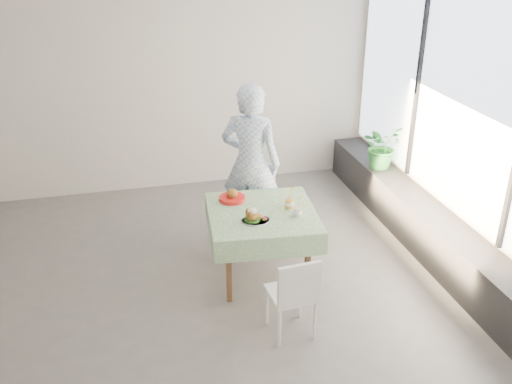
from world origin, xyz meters
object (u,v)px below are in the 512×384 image
object	(u,v)px
chair_far	(259,221)
main_dish	(254,217)
chair_near	(291,309)
juice_cup_orange	(289,203)
potted_plant	(382,146)
cafe_table	(262,237)
diner	(251,164)

from	to	relation	value
chair_far	main_dish	xyz separation A→B (m)	(-0.27, -0.85, 0.52)
main_dish	chair_near	bearing A→B (deg)	-78.96
juice_cup_orange	potted_plant	distance (m)	2.07
chair_near	potted_plant	distance (m)	2.97
cafe_table	diner	distance (m)	0.96
chair_near	main_dish	distance (m)	0.94
cafe_table	chair_near	world-z (taller)	chair_near
juice_cup_orange	chair_far	bearing A→B (deg)	101.56
chair_near	juice_cup_orange	bearing A→B (deg)	74.67
diner	potted_plant	xyz separation A→B (m)	(1.80, 0.46, -0.12)
cafe_table	diner	world-z (taller)	diner
juice_cup_orange	potted_plant	size ratio (longest dim) A/B	0.47
main_dish	diner	bearing A→B (deg)	78.06
main_dish	cafe_table	bearing A→B (deg)	54.51
chair_far	juice_cup_orange	distance (m)	0.86
chair_near	chair_far	bearing A→B (deg)	85.60
juice_cup_orange	cafe_table	bearing A→B (deg)	-178.11
cafe_table	main_dish	bearing A→B (deg)	-125.49
cafe_table	potted_plant	xyz separation A→B (m)	(1.89, 1.30, 0.32)
cafe_table	main_dish	xyz separation A→B (m)	(-0.13, -0.18, 0.33)
cafe_table	juice_cup_orange	distance (m)	0.44
diner	potted_plant	world-z (taller)	diner
chair_far	chair_near	world-z (taller)	chair_far
potted_plant	main_dish	bearing A→B (deg)	-143.70
cafe_table	chair_far	world-z (taller)	chair_far
chair_far	diner	distance (m)	0.66
main_dish	juice_cup_orange	bearing A→B (deg)	24.85
potted_plant	diner	bearing A→B (deg)	-165.71
juice_cup_orange	potted_plant	world-z (taller)	potted_plant
chair_far	juice_cup_orange	world-z (taller)	juice_cup_orange
cafe_table	juice_cup_orange	size ratio (longest dim) A/B	4.27
cafe_table	diner	xyz separation A→B (m)	(0.09, 0.85, 0.45)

